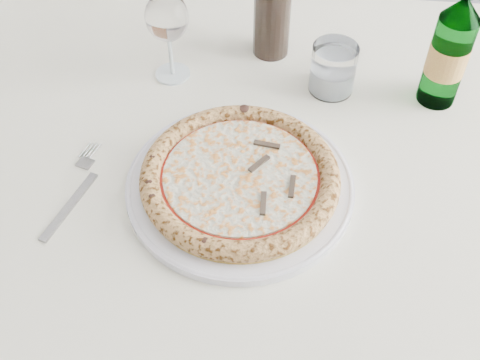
{
  "coord_description": "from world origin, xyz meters",
  "views": [
    {
      "loc": [
        0.22,
        -0.82,
        1.44
      ],
      "look_at": [
        0.17,
        -0.25,
        0.78
      ],
      "focal_mm": 45.0,
      "sensor_mm": 36.0,
      "label": 1
    }
  ],
  "objects_px": {
    "dining_table": "(246,176)",
    "chair_far": "(253,6)",
    "plate": "(240,185)",
    "pizza": "(240,177)",
    "beer_bottle": "(450,51)",
    "tumbler": "(333,71)",
    "wine_glass": "(167,19)"
  },
  "relations": [
    {
      "from": "pizza",
      "to": "plate",
      "type": "bearing_deg",
      "value": -19.36
    },
    {
      "from": "dining_table",
      "to": "chair_far",
      "type": "relative_size",
      "value": 1.6
    },
    {
      "from": "chair_far",
      "to": "plate",
      "type": "xyz_separation_m",
      "value": [
        0.05,
        -0.82,
        0.23
      ]
    },
    {
      "from": "dining_table",
      "to": "beer_bottle",
      "type": "xyz_separation_m",
      "value": [
        0.31,
        0.13,
        0.18
      ]
    },
    {
      "from": "plate",
      "to": "chair_far",
      "type": "bearing_deg",
      "value": 93.2
    },
    {
      "from": "plate",
      "to": "pizza",
      "type": "relative_size",
      "value": 1.15
    },
    {
      "from": "chair_far",
      "to": "plate",
      "type": "distance_m",
      "value": 0.86
    },
    {
      "from": "chair_far",
      "to": "pizza",
      "type": "xyz_separation_m",
      "value": [
        0.05,
        -0.82,
        0.25
      ]
    },
    {
      "from": "beer_bottle",
      "to": "plate",
      "type": "bearing_deg",
      "value": -143.04
    },
    {
      "from": "chair_far",
      "to": "tumbler",
      "type": "height_order",
      "value": "chair_far"
    },
    {
      "from": "wine_glass",
      "to": "tumbler",
      "type": "distance_m",
      "value": 0.29
    },
    {
      "from": "dining_table",
      "to": "chair_far",
      "type": "distance_m",
      "value": 0.74
    },
    {
      "from": "wine_glass",
      "to": "pizza",
      "type": "bearing_deg",
      "value": -60.05
    },
    {
      "from": "wine_glass",
      "to": "beer_bottle",
      "type": "relative_size",
      "value": 0.65
    },
    {
      "from": "wine_glass",
      "to": "beer_bottle",
      "type": "bearing_deg",
      "value": -2.19
    },
    {
      "from": "tumbler",
      "to": "beer_bottle",
      "type": "distance_m",
      "value": 0.19
    },
    {
      "from": "dining_table",
      "to": "wine_glass",
      "type": "distance_m",
      "value": 0.29
    },
    {
      "from": "dining_table",
      "to": "chair_far",
      "type": "height_order",
      "value": "chair_far"
    },
    {
      "from": "plate",
      "to": "dining_table",
      "type": "bearing_deg",
      "value": 90.0
    },
    {
      "from": "beer_bottle",
      "to": "wine_glass",
      "type": "bearing_deg",
      "value": 177.81
    },
    {
      "from": "chair_far",
      "to": "plate",
      "type": "height_order",
      "value": "chair_far"
    },
    {
      "from": "pizza",
      "to": "tumbler",
      "type": "distance_m",
      "value": 0.28
    },
    {
      "from": "dining_table",
      "to": "tumbler",
      "type": "xyz_separation_m",
      "value": [
        0.13,
        0.14,
        0.12
      ]
    },
    {
      "from": "plate",
      "to": "tumbler",
      "type": "xyz_separation_m",
      "value": [
        0.13,
        0.24,
        0.03
      ]
    },
    {
      "from": "pizza",
      "to": "beer_bottle",
      "type": "relative_size",
      "value": 1.19
    },
    {
      "from": "tumbler",
      "to": "beer_bottle",
      "type": "height_order",
      "value": "beer_bottle"
    },
    {
      "from": "dining_table",
      "to": "chair_far",
      "type": "xyz_separation_m",
      "value": [
        -0.05,
        0.72,
        -0.14
      ]
    },
    {
      "from": "chair_far",
      "to": "beer_bottle",
      "type": "bearing_deg",
      "value": -58.85
    },
    {
      "from": "dining_table",
      "to": "wine_glass",
      "type": "height_order",
      "value": "wine_glass"
    },
    {
      "from": "chair_far",
      "to": "wine_glass",
      "type": "height_order",
      "value": "chair_far"
    },
    {
      "from": "pizza",
      "to": "tumbler",
      "type": "height_order",
      "value": "tumbler"
    },
    {
      "from": "dining_table",
      "to": "tumbler",
      "type": "distance_m",
      "value": 0.23
    }
  ]
}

